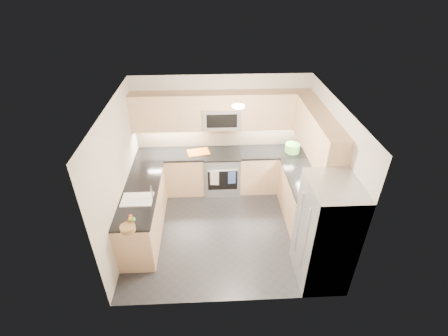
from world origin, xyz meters
TOP-DOWN VIEW (x-y plane):
  - floor at (0.00, 0.00)m, footprint 3.60×3.20m
  - ceiling at (0.00, 0.00)m, footprint 3.60×3.20m
  - wall_back at (0.00, 1.60)m, footprint 3.60×0.02m
  - wall_front at (0.00, -1.60)m, footprint 3.60×0.02m
  - wall_left at (-1.80, 0.00)m, footprint 0.02×3.20m
  - wall_right at (1.80, 0.00)m, footprint 0.02×3.20m
  - base_cab_back_left at (-1.09, 1.30)m, footprint 1.42×0.60m
  - base_cab_back_right at (1.09, 1.30)m, footprint 1.42×0.60m
  - base_cab_right at (1.50, 0.15)m, footprint 0.60×1.70m
  - base_cab_peninsula at (-1.50, 0.00)m, footprint 0.60×2.00m
  - countertop_back_left at (-1.09, 1.30)m, footprint 1.42×0.63m
  - countertop_back_right at (1.09, 1.30)m, footprint 1.42×0.63m
  - countertop_right at (1.50, 0.15)m, footprint 0.63×1.70m
  - countertop_peninsula at (-1.50, 0.00)m, footprint 0.63×2.00m
  - upper_cab_back at (0.00, 1.43)m, footprint 3.60×0.35m
  - upper_cab_right at (1.62, 0.28)m, footprint 0.35×1.95m
  - backsplash_back at (0.00, 1.60)m, footprint 3.60×0.01m
  - backsplash_right at (1.80, 0.45)m, footprint 0.01×2.30m
  - gas_range at (0.00, 1.28)m, footprint 0.76×0.65m
  - range_cooktop at (0.00, 1.28)m, footprint 0.76×0.65m
  - oven_door_glass at (0.00, 0.95)m, footprint 0.62×0.02m
  - oven_handle at (0.00, 0.93)m, footprint 0.60×0.02m
  - microwave at (0.00, 1.40)m, footprint 0.76×0.40m
  - microwave_door at (0.00, 1.20)m, footprint 0.60×0.01m
  - refrigerator at (1.45, -1.15)m, footprint 0.70×0.90m
  - fridge_handle_left at (1.08, -1.33)m, footprint 0.02×0.02m
  - fridge_handle_right at (1.08, -0.97)m, footprint 0.02×0.02m
  - sink_basin at (-1.50, -0.25)m, footprint 0.52×0.38m
  - faucet at (-1.24, -0.25)m, footprint 0.03×0.03m
  - utensil_bowl at (1.49, 1.25)m, footprint 0.40×0.40m
  - cutting_board at (-0.49, 1.31)m, footprint 0.51×0.40m
  - fruit_basket at (-1.51, -0.98)m, footprint 0.23×0.23m
  - fruit_apple at (-1.49, -0.80)m, footprint 0.07×0.07m
  - fruit_pear at (-1.44, -0.87)m, footprint 0.08×0.08m
  - dish_towel_check at (-0.17, 0.91)m, footprint 0.18×0.04m
  - dish_towel_blue at (0.19, 0.91)m, footprint 0.16×0.03m
  - fruit_orange at (-1.48, -0.86)m, footprint 0.07×0.07m

SIDE VIEW (x-z plane):
  - floor at x=0.00m, z-range 0.00..0.00m
  - base_cab_back_left at x=-1.09m, z-range 0.00..0.90m
  - base_cab_back_right at x=1.09m, z-range 0.00..0.90m
  - base_cab_right at x=1.50m, z-range 0.00..0.90m
  - base_cab_peninsula at x=-1.50m, z-range 0.00..0.90m
  - oven_door_glass at x=0.00m, z-range 0.22..0.68m
  - gas_range at x=0.00m, z-range 0.00..0.91m
  - dish_towel_check at x=-0.17m, z-range 0.38..0.72m
  - dish_towel_blue at x=0.19m, z-range 0.40..0.70m
  - oven_handle at x=0.00m, z-range 0.71..0.73m
  - sink_basin at x=-1.50m, z-range 0.80..0.96m
  - refrigerator at x=1.45m, z-range 0.00..1.80m
  - range_cooktop at x=0.00m, z-range 0.90..0.93m
  - countertop_back_left at x=-1.09m, z-range 0.90..0.94m
  - countertop_back_right at x=1.09m, z-range 0.90..0.94m
  - countertop_right at x=1.50m, z-range 0.90..0.94m
  - countertop_peninsula at x=-1.50m, z-range 0.90..0.94m
  - cutting_board at x=-0.49m, z-range 0.94..0.95m
  - fridge_handle_left at x=1.08m, z-range 0.35..1.55m
  - fridge_handle_right at x=1.08m, z-range 0.35..1.55m
  - fruit_basket at x=-1.51m, z-range 0.94..1.02m
  - utensil_bowl at x=1.49m, z-range 0.94..1.12m
  - fruit_orange at x=-1.48m, z-range 1.02..1.09m
  - fruit_apple at x=-1.49m, z-range 1.02..1.09m
  - fruit_pear at x=-1.44m, z-range 1.02..1.09m
  - faucet at x=-1.24m, z-range 0.94..1.22m
  - backsplash_back at x=0.00m, z-range 0.94..1.45m
  - backsplash_right at x=1.80m, z-range 0.94..1.45m
  - wall_back at x=0.00m, z-range 0.00..2.50m
  - wall_front at x=0.00m, z-range 0.00..2.50m
  - wall_left at x=-1.80m, z-range 0.00..2.50m
  - wall_right at x=1.80m, z-range 0.00..2.50m
  - microwave at x=0.00m, z-range 1.50..1.90m
  - microwave_door at x=0.00m, z-range 1.56..1.84m
  - upper_cab_back at x=0.00m, z-range 1.45..2.20m
  - upper_cab_right at x=1.62m, z-range 1.45..2.20m
  - ceiling at x=0.00m, z-range 2.49..2.51m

